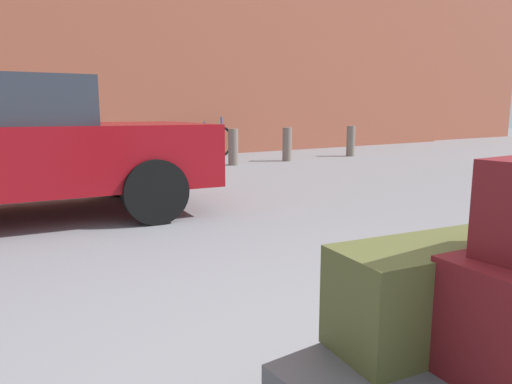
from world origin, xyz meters
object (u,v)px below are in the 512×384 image
at_px(luggage_cart, 479,383).
at_px(duffel_bag_olive_stacked_top, 429,293).
at_px(bicycle_leaning, 210,142).
at_px(bollard_kerb_mid, 233,147).
at_px(bollard_kerb_far, 287,144).
at_px(bollard_kerb_near, 180,150).
at_px(bollard_corner, 351,141).

height_order(luggage_cart, duffel_bag_olive_stacked_top, duffel_bag_olive_stacked_top).
bearing_deg(bicycle_leaning, bollard_kerb_mid, -103.48).
relative_size(bollard_kerb_mid, bollard_kerb_far, 1.00).
xyz_separation_m(luggage_cart, bollard_kerb_mid, (3.75, 7.42, 0.11)).
distance_m(duffel_bag_olive_stacked_top, bollard_kerb_far, 8.91).
distance_m(bicycle_leaning, bollard_kerb_mid, 1.74).
height_order(duffel_bag_olive_stacked_top, bicycle_leaning, bicycle_leaning).
height_order(duffel_bag_olive_stacked_top, bollard_kerb_near, bollard_kerb_near).
bearing_deg(duffel_bag_olive_stacked_top, bollard_kerb_far, 64.01).
bearing_deg(luggage_cart, bollard_kerb_mid, 63.16).
distance_m(bollard_kerb_mid, bollard_kerb_far, 1.42).
distance_m(bollard_kerb_near, bollard_kerb_far, 2.63).
bearing_deg(bicycle_leaning, bollard_kerb_far, -59.09).
bearing_deg(luggage_cart, duffel_bag_olive_stacked_top, 97.91).
height_order(luggage_cart, bollard_kerb_near, bollard_kerb_near).
height_order(bicycle_leaning, bollard_kerb_mid, bicycle_leaning).
bearing_deg(duffel_bag_olive_stacked_top, luggage_cart, -72.42).
xyz_separation_m(bollard_kerb_far, bollard_corner, (2.01, 0.00, 0.00)).
height_order(luggage_cart, bollard_kerb_far, bollard_kerb_far).
xyz_separation_m(bollard_kerb_mid, bollard_corner, (3.43, 0.00, 0.00)).
xyz_separation_m(luggage_cart, bollard_corner, (7.18, 7.42, 0.11)).
bearing_deg(bollard_corner, luggage_cart, -134.07).
bearing_deg(bollard_kerb_near, bollard_kerb_mid, 0.00).
xyz_separation_m(bicycle_leaning, bollard_corner, (3.02, -1.69, -0.00)).
bearing_deg(bollard_kerb_near, bollard_corner, 0.00).
bearing_deg(bollard_kerb_far, bollard_corner, 0.00).
xyz_separation_m(bicycle_leaning, bollard_kerb_far, (1.01, -1.69, -0.00)).
relative_size(bicycle_leaning, bollard_corner, 2.24).
bearing_deg(bollard_kerb_mid, luggage_cart, -116.84).
bearing_deg(bicycle_leaning, bollard_corner, -29.22).
height_order(luggage_cart, bicycle_leaning, bicycle_leaning).
relative_size(duffel_bag_olive_stacked_top, bicycle_leaning, 0.39).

